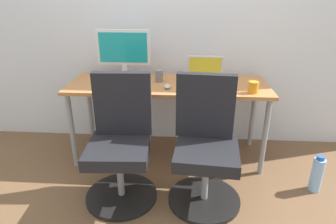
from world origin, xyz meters
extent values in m
plane|color=brown|center=(0.00, 0.00, 0.00)|extent=(5.28, 5.28, 0.00)
cube|color=silver|center=(0.00, 0.38, 1.30)|extent=(4.40, 0.04, 2.60)
cube|color=#B77542|center=(0.00, 0.00, 0.70)|extent=(1.73, 0.60, 0.03)
cylinder|color=gray|center=(-0.82, -0.25, 0.34)|extent=(0.04, 0.04, 0.69)
cylinder|color=gray|center=(0.82, -0.25, 0.34)|extent=(0.04, 0.04, 0.69)
cylinder|color=gray|center=(-0.82, 0.25, 0.34)|extent=(0.04, 0.04, 0.69)
cylinder|color=gray|center=(0.82, 0.25, 0.34)|extent=(0.04, 0.04, 0.69)
cylinder|color=black|center=(-0.32, -0.65, 0.01)|extent=(0.54, 0.54, 0.03)
cylinder|color=gray|center=(-0.32, -0.65, 0.20)|extent=(0.05, 0.05, 0.34)
cube|color=black|center=(-0.32, -0.65, 0.41)|extent=(0.46, 0.46, 0.09)
cube|color=black|center=(-0.30, -0.47, 0.70)|extent=(0.42, 0.09, 0.48)
cylinder|color=black|center=(0.32, -0.65, 0.01)|extent=(0.54, 0.54, 0.03)
cylinder|color=gray|center=(0.32, -0.65, 0.20)|extent=(0.05, 0.05, 0.34)
cube|color=black|center=(0.32, -0.65, 0.41)|extent=(0.47, 0.47, 0.09)
cube|color=black|center=(0.30, -0.47, 0.70)|extent=(0.42, 0.10, 0.48)
cylinder|color=#8CBFF2|center=(1.19, -0.46, 0.14)|extent=(0.09, 0.09, 0.28)
cylinder|color=#2D59B2|center=(1.19, -0.46, 0.30)|extent=(0.06, 0.06, 0.03)
cylinder|color=silver|center=(-0.41, 0.16, 0.72)|extent=(0.18, 0.18, 0.01)
cylinder|color=silver|center=(-0.41, 0.16, 0.78)|extent=(0.04, 0.04, 0.11)
cube|color=silver|center=(-0.41, 0.16, 0.99)|extent=(0.48, 0.03, 0.31)
cube|color=teal|center=(-0.41, 0.14, 0.99)|extent=(0.43, 0.00, 0.26)
cube|color=silver|center=(0.32, -0.01, 0.73)|extent=(0.31, 0.22, 0.02)
cube|color=silver|center=(0.32, 0.12, 0.84)|extent=(0.31, 0.06, 0.21)
cube|color=yellow|center=(0.32, 0.12, 0.84)|extent=(0.28, 0.04, 0.17)
cube|color=#2D2D2D|center=(-0.43, -0.06, 0.73)|extent=(0.34, 0.12, 0.02)
cube|color=#515156|center=(0.27, -0.22, 0.73)|extent=(0.34, 0.12, 0.02)
ellipsoid|color=#B7B7B7|center=(0.53, -0.23, 0.73)|extent=(0.06, 0.10, 0.03)
ellipsoid|color=#B7B7B7|center=(0.00, -0.13, 0.73)|extent=(0.06, 0.10, 0.03)
cylinder|color=orange|center=(0.69, -0.20, 0.76)|extent=(0.08, 0.08, 0.09)
cylinder|color=slate|center=(-0.09, 0.05, 0.77)|extent=(0.07, 0.07, 0.10)
camera|label=1|loc=(0.17, -2.46, 1.50)|focal=31.55mm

